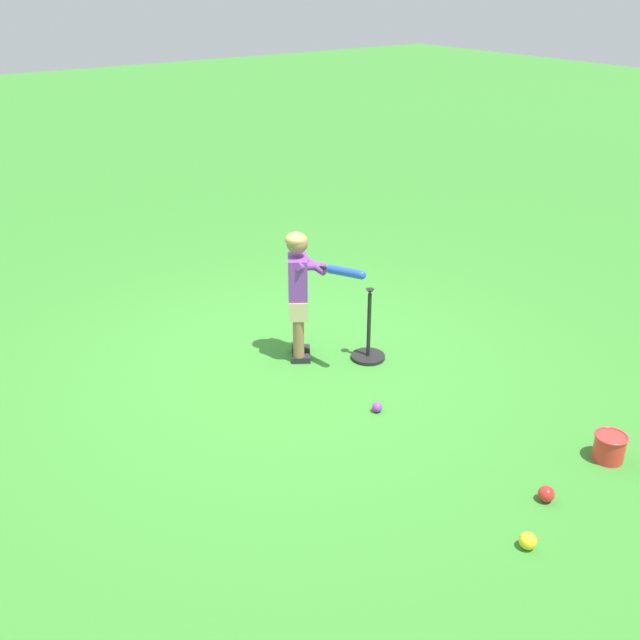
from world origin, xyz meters
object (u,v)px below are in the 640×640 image
batting_tee (368,347)px  toy_bucket (610,447)px  play_ball_by_bucket (546,494)px  child_batter (301,285)px  play_ball_center_lawn (528,541)px  play_ball_near_batter (377,407)px

batting_tee → toy_bucket: bearing=100.6°
play_ball_by_bucket → batting_tee: size_ratio=0.16×
child_batter → toy_bucket: 2.55m
child_batter → toy_bucket: bearing=109.0°
play_ball_by_bucket → toy_bucket: 0.67m
play_ball_by_bucket → toy_bucket: toy_bucket is taller
play_ball_center_lawn → toy_bucket: 1.11m
child_batter → batting_tee: child_batter is taller
play_ball_center_lawn → batting_tee: batting_tee is taller
play_ball_near_batter → play_ball_by_bucket: 1.39m
play_ball_by_bucket → child_batter: bearing=-86.7°
batting_tee → toy_bucket: 2.05m
play_ball_near_batter → batting_tee: 0.83m
child_batter → toy_bucket: (-0.81, 2.35, -0.55)m
play_ball_near_batter → play_ball_center_lawn: (0.24, 1.58, 0.01)m
child_batter → batting_tee: size_ratio=1.74×
play_ball_center_lawn → play_ball_by_bucket: bearing=-153.6°
batting_tee → toy_bucket: size_ratio=2.87×
child_batter → batting_tee: bearing=142.1°
child_batter → play_ball_near_batter: 1.18m
child_batter → play_ball_near_batter: bearing=87.8°
play_ball_center_lawn → child_batter: bearing=-96.1°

